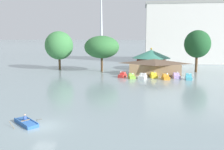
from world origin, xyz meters
The scene contains 16 objects.
ground_plane centered at (0.00, 0.00, 0.00)m, with size 2000.00×2000.00×0.00m, color gray.
rowboat_with_rower centered at (-2.32, 0.45, 0.21)m, with size 3.87×3.66×1.29m.
pedal_boat_red centered at (6.25, 35.28, 0.53)m, with size 2.12×3.10×1.67m.
pedal_boat_lime centered at (8.67, 34.00, 0.46)m, with size 2.10×3.07×1.47m.
pedal_boat_white centered at (11.40, 33.86, 0.53)m, with size 2.34×2.73×1.56m.
pedal_boat_yellow centered at (14.16, 35.57, 0.55)m, with size 2.06×2.56×1.70m.
pedal_boat_orange centered at (16.99, 33.41, 0.54)m, with size 1.96×2.75×1.70m.
pedal_boat_lavender centered at (19.78, 35.48, 0.54)m, with size 1.85×2.58×1.81m.
pedal_boat_cyan centered at (22.47, 33.81, 0.58)m, with size 1.65×2.72×1.73m.
boathouse centered at (14.60, 40.71, 2.26)m, with size 14.49×8.57×4.31m.
green_roof_pavilion centered at (14.12, 52.10, 3.53)m, with size 12.22×12.22×6.89m.
shoreline_tree_tall_left centered at (-14.65, 47.48, 7.61)m, with size 8.72×8.72×12.03m.
shoreline_tree_mid centered at (-0.68, 45.01, 7.27)m, with size 10.29×10.29×10.61m.
shoreline_tree_right centered at (27.05, 47.07, 8.20)m, with size 7.47×7.47×12.21m.
background_building_block centered at (32.05, 75.28, 11.83)m, with size 39.55×13.38×23.62m.
distant_broadcast_tower centered at (-59.57, 394.09, 72.25)m, with size 7.73×7.73×174.04m.
Camera 1 is at (11.00, -24.87, 10.11)m, focal length 38.18 mm.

